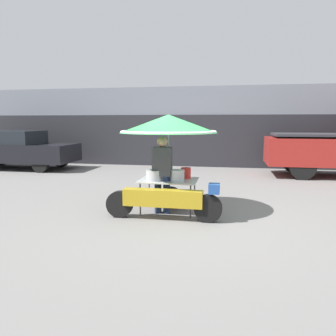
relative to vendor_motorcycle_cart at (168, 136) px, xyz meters
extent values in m
plane|color=slate|center=(0.37, -0.42, -1.58)|extent=(36.00, 36.00, 0.00)
cube|color=gray|center=(0.37, 8.07, 0.06)|extent=(28.00, 2.00, 3.29)
cube|color=#28282D|center=(0.37, 7.04, -0.51)|extent=(23.80, 0.06, 2.14)
cylinder|color=black|center=(0.86, -0.52, -1.32)|extent=(0.52, 0.14, 0.52)
cylinder|color=black|center=(-0.87, -0.52, -1.32)|extent=(0.52, 0.14, 0.52)
cube|color=#B7931E|center=(0.00, -0.52, -1.16)|extent=(1.52, 0.24, 0.32)
cube|color=#234C93|center=(0.96, -0.52, -0.94)|extent=(0.20, 0.24, 0.18)
cylinder|color=black|center=(0.00, 0.32, -1.35)|extent=(0.47, 0.14, 0.47)
cylinder|color=#515156|center=(0.50, -0.31, -1.25)|extent=(0.03, 0.03, 0.65)
cylinder|color=#515156|center=(0.50, 0.43, -1.25)|extent=(0.03, 0.03, 0.65)
cylinder|color=#515156|center=(-0.51, -0.31, -1.25)|extent=(0.03, 0.03, 0.65)
cylinder|color=#515156|center=(-0.51, 0.43, -1.25)|extent=(0.03, 0.03, 0.65)
cube|color=#B2B2B7|center=(0.00, 0.06, -0.92)|extent=(1.19, 0.86, 0.02)
cylinder|color=#B2B2B7|center=(0.00, 0.06, -0.43)|extent=(0.03, 0.03, 0.96)
cone|color=green|center=(0.00, 0.06, 0.24)|extent=(1.98, 1.98, 0.36)
torus|color=white|center=(0.00, 0.06, 0.08)|extent=(1.93, 1.93, 0.05)
cylinder|color=#B7B7BC|center=(-0.27, -0.09, -0.80)|extent=(0.33, 0.33, 0.22)
cylinder|color=#B7B7BC|center=(0.20, -0.07, -0.79)|extent=(0.28, 0.28, 0.23)
cylinder|color=silver|center=(-0.06, 0.23, -0.87)|extent=(0.26, 0.26, 0.08)
cylinder|color=red|center=(0.32, 0.30, -0.79)|extent=(0.21, 0.21, 0.23)
cylinder|color=navy|center=(-0.19, -0.09, -1.19)|extent=(0.14, 0.14, 0.77)
cylinder|color=navy|center=(-0.01, -0.09, -1.19)|extent=(0.14, 0.14, 0.77)
cube|color=#38383D|center=(-0.10, -0.09, -0.52)|extent=(0.38, 0.22, 0.58)
sphere|color=tan|center=(-0.10, -0.09, -0.12)|extent=(0.21, 0.21, 0.21)
cylinder|color=black|center=(-5.60, 4.36, -1.27)|extent=(0.62, 0.20, 0.62)
cylinder|color=black|center=(-5.60, 5.87, -1.27)|extent=(0.62, 0.20, 0.62)
cylinder|color=black|center=(-8.43, 5.87, -1.27)|extent=(0.62, 0.20, 0.62)
cube|color=black|center=(-7.01, 5.11, -0.93)|extent=(4.55, 1.77, 0.68)
cube|color=#1E2328|center=(-7.24, 5.11, -0.33)|extent=(2.18, 1.56, 0.51)
cylinder|color=black|center=(3.54, 4.57, -1.17)|extent=(0.83, 0.24, 0.83)
cylinder|color=black|center=(3.54, 6.09, -1.17)|extent=(0.83, 0.24, 0.83)
cube|color=#2D2D33|center=(4.08, 5.33, -0.16)|extent=(2.80, 1.72, 0.08)
camera|label=1|loc=(1.23, -6.47, 0.28)|focal=35.00mm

